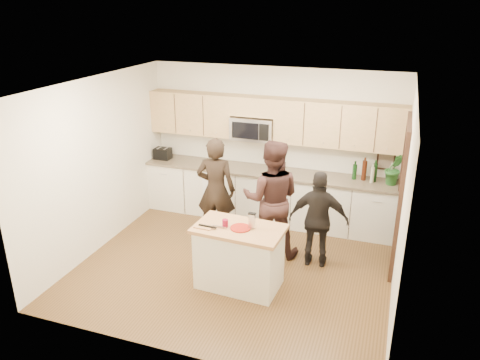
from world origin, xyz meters
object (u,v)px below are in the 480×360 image
(island, at_px, (239,257))
(toaster, at_px, (163,153))
(woman_center, at_px, (271,199))
(woman_left, at_px, (216,190))
(woman_right, at_px, (319,220))

(island, distance_m, toaster, 3.19)
(island, xyz_separation_m, woman_center, (0.16, 1.02, 0.47))
(toaster, relative_size, woman_left, 0.17)
(toaster, xyz_separation_m, woman_right, (3.19, -1.24, -0.30))
(toaster, xyz_separation_m, woman_center, (2.44, -1.14, -0.12))
(toaster, height_order, woman_center, woman_center)
(woman_right, bearing_deg, island, 39.60)
(woman_left, xyz_separation_m, woman_center, (0.98, -0.18, 0.05))
(island, xyz_separation_m, woman_left, (-0.81, 1.19, 0.42))
(toaster, xyz_separation_m, woman_left, (1.46, -0.96, -0.17))
(island, bearing_deg, woman_right, 48.10)
(toaster, relative_size, woman_right, 0.20)
(island, bearing_deg, toaster, 139.75)
(woman_left, height_order, woman_center, woman_center)
(woman_right, bearing_deg, woman_left, -14.51)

